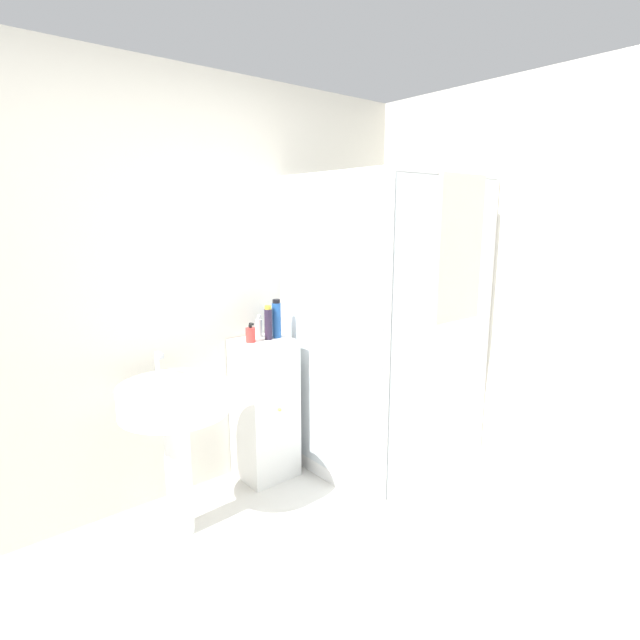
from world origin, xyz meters
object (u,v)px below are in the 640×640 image
at_px(sink, 175,414).
at_px(shampoo_bottle_tall_black, 268,323).
at_px(shampoo_bottle_blue, 277,319).
at_px(lotion_bottle_white, 259,328).
at_px(soap_dispenser, 250,335).

xyz_separation_m(sink, shampoo_bottle_tall_black, (0.73, 0.22, 0.35)).
height_order(shampoo_bottle_blue, lotion_bottle_white, shampoo_bottle_blue).
height_order(sink, soap_dispenser, soap_dispenser).
xyz_separation_m(sink, shampoo_bottle_blue, (0.80, 0.23, 0.36)).
height_order(shampoo_bottle_tall_black, shampoo_bottle_blue, shampoo_bottle_blue).
xyz_separation_m(sink, soap_dispenser, (0.61, 0.23, 0.29)).
distance_m(soap_dispenser, shampoo_bottle_blue, 0.21).
xyz_separation_m(shampoo_bottle_tall_black, lotion_bottle_white, (-0.01, 0.09, -0.04)).
distance_m(soap_dispenser, shampoo_bottle_tall_black, 0.14).
distance_m(soap_dispenser, lotion_bottle_white, 0.14).
bearing_deg(shampoo_bottle_tall_black, shampoo_bottle_blue, 6.20).
relative_size(sink, shampoo_bottle_tall_black, 4.48).
relative_size(sink, lotion_bottle_white, 6.55).
bearing_deg(sink, shampoo_bottle_blue, 15.79).
height_order(soap_dispenser, shampoo_bottle_blue, shampoo_bottle_blue).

